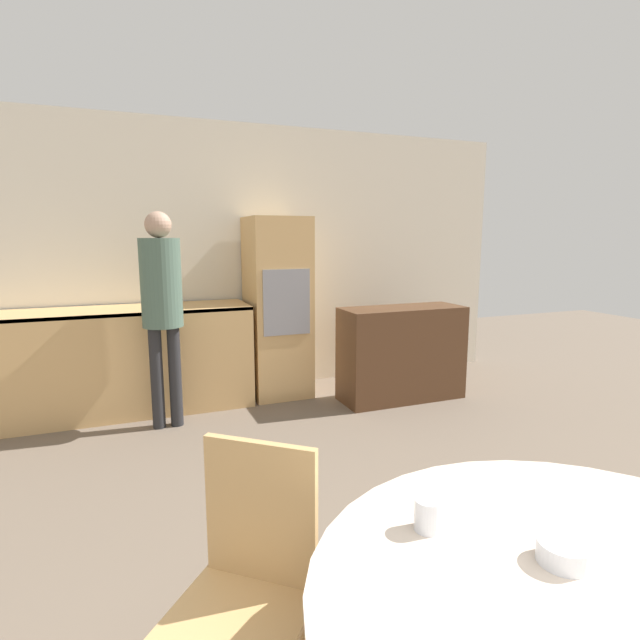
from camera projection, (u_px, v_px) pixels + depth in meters
name	position (u px, v px, depth m)	size (l,w,h in m)	color
wall_back	(228.00, 260.00, 4.88)	(6.08, 0.05, 2.60)	silver
kitchen_counter	(118.00, 360.00, 4.32)	(2.27, 0.60, 0.92)	tan
oven_unit	(277.00, 307.00, 4.80)	(0.55, 0.59, 1.71)	tan
sideboard	(402.00, 353.00, 4.71)	(1.17, 0.45, 0.88)	#51331E
chair_far_left	(249.00, 576.00, 1.53)	(0.56, 0.56, 0.90)	tan
person_standing	(162.00, 295.00, 3.90)	(0.31, 0.31, 1.72)	#262628
cup	(428.00, 514.00, 1.36)	(0.08, 0.08, 0.09)	silver
bowl_near	(564.00, 552.00, 1.23)	(0.13, 0.13, 0.05)	silver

